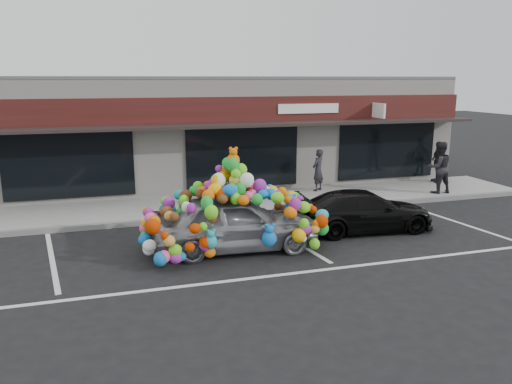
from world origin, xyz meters
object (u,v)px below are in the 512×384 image
object	(u,v)px
toy_car	(234,216)
black_sedan	(364,211)
pedestrian_c	(438,162)
pedestrian_b	(439,167)
pedestrian_a	(318,170)

from	to	relation	value
toy_car	black_sedan	xyz separation A→B (m)	(3.92, 0.52, -0.31)
black_sedan	pedestrian_c	bearing A→B (deg)	-47.41
pedestrian_b	pedestrian_c	size ratio (longest dim) A/B	1.14
toy_car	pedestrian_a	xyz separation A→B (m)	(4.50, 5.07, 0.04)
black_sedan	pedestrian_c	world-z (taller)	pedestrian_c
toy_car	pedestrian_a	distance (m)	6.78
pedestrian_b	pedestrian_c	xyz separation A→B (m)	(1.23, 1.71, -0.12)
pedestrian_a	pedestrian_b	size ratio (longest dim) A/B	0.83
toy_car	pedestrian_b	size ratio (longest dim) A/B	2.45
black_sedan	pedestrian_a	xyz separation A→B (m)	(0.57, 4.55, 0.35)
pedestrian_a	pedestrian_b	distance (m)	4.37
black_sedan	pedestrian_b	bearing A→B (deg)	-53.43
pedestrian_b	toy_car	bearing A→B (deg)	25.55
black_sedan	pedestrian_c	size ratio (longest dim) A/B	2.41
pedestrian_a	pedestrian_c	size ratio (longest dim) A/B	0.94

